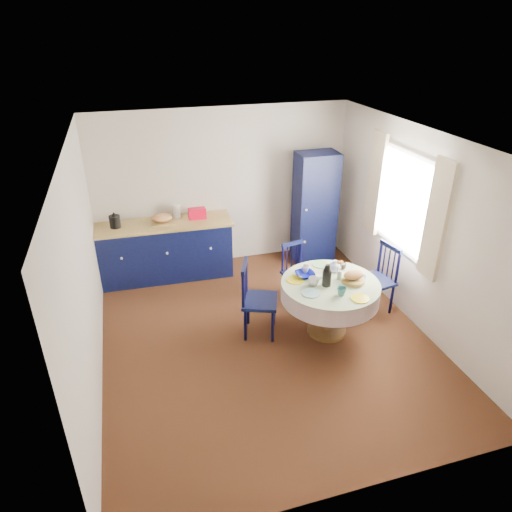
{
  "coord_description": "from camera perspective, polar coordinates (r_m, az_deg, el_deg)",
  "views": [
    {
      "loc": [
        -1.44,
        -4.46,
        3.61
      ],
      "look_at": [
        -0.07,
        0.2,
        1.08
      ],
      "focal_mm": 32.0,
      "sensor_mm": 36.0,
      "label": 1
    }
  ],
  "objects": [
    {
      "name": "pantry_cabinet",
      "position": [
        7.43,
        7.34,
        5.91
      ],
      "size": [
        0.64,
        0.48,
        1.82
      ],
      "rotation": [
        0.0,
        0.0,
        -0.01
      ],
      "color": "black",
      "rests_on": "floor"
    },
    {
      "name": "mug_b",
      "position": [
        5.43,
        10.61,
        -4.36
      ],
      "size": [
        0.11,
        0.11,
        0.1
      ],
      "primitive_type": "imported",
      "color": "#306A68",
      "rests_on": "dining_table"
    },
    {
      "name": "kitchen_counter",
      "position": [
        7.16,
        -11.19,
        0.89
      ],
      "size": [
        2.06,
        0.7,
        1.15
      ],
      "rotation": [
        0.0,
        0.0,
        -0.04
      ],
      "color": "black",
      "rests_on": "floor"
    },
    {
      "name": "wall_back",
      "position": [
        7.26,
        -4.09,
        8.42
      ],
      "size": [
        4.0,
        0.02,
        2.5
      ],
      "primitive_type": "cube",
      "color": "beige",
      "rests_on": "floor"
    },
    {
      "name": "window",
      "position": [
        6.21,
        18.07,
        6.45
      ],
      "size": [
        0.1,
        1.74,
        1.45
      ],
      "color": "white",
      "rests_on": "wall_right"
    },
    {
      "name": "mug_a",
      "position": [
        5.58,
        7.18,
        -3.17
      ],
      "size": [
        0.13,
        0.13,
        0.1
      ],
      "primitive_type": "imported",
      "color": "silver",
      "rests_on": "dining_table"
    },
    {
      "name": "chair_right",
      "position": [
        6.4,
        15.04,
        -2.72
      ],
      "size": [
        0.48,
        0.5,
        0.97
      ],
      "rotation": [
        0.0,
        0.0,
        -1.39
      ],
      "color": "black",
      "rests_on": "floor"
    },
    {
      "name": "dining_table",
      "position": [
        5.75,
        9.28,
        -4.33
      ],
      "size": [
        1.22,
        1.22,
        1.01
      ],
      "color": "brown",
      "rests_on": "floor"
    },
    {
      "name": "ceiling",
      "position": [
        4.82,
        1.5,
        14.14
      ],
      "size": [
        4.5,
        4.5,
        0.0
      ],
      "primitive_type": "plane",
      "rotation": [
        3.14,
        0.0,
        0.0
      ],
      "color": "white",
      "rests_on": "wall_back"
    },
    {
      "name": "chair_far",
      "position": [
        6.51,
        5.04,
        -1.93
      ],
      "size": [
        0.45,
        0.44,
        0.84
      ],
      "rotation": [
        0.0,
        0.0,
        0.24
      ],
      "color": "black",
      "rests_on": "floor"
    },
    {
      "name": "cobalt_bowl",
      "position": [
        5.76,
        6.15,
        -2.33
      ],
      "size": [
        0.24,
        0.24,
        0.06
      ],
      "primitive_type": "imported",
      "color": "#060B71",
      "rests_on": "dining_table"
    },
    {
      "name": "chair_left",
      "position": [
        5.72,
        0.08,
        -5.38
      ],
      "size": [
        0.56,
        0.57,
        1.0
      ],
      "rotation": [
        0.0,
        0.0,
        1.2
      ],
      "color": "black",
      "rests_on": "floor"
    },
    {
      "name": "wall_left",
      "position": [
        5.08,
        -20.74,
        -2.17
      ],
      "size": [
        0.02,
        4.5,
        2.5
      ],
      "primitive_type": "cube",
      "color": "beige",
      "rests_on": "floor"
    },
    {
      "name": "floor",
      "position": [
        5.92,
        1.21,
        -10.15
      ],
      "size": [
        4.5,
        4.5,
        0.0
      ],
      "primitive_type": "plane",
      "color": "black",
      "rests_on": "ground"
    },
    {
      "name": "wall_right",
      "position": [
        6.11,
        19.56,
        3.07
      ],
      "size": [
        0.02,
        4.5,
        2.5
      ],
      "primitive_type": "cube",
      "color": "beige",
      "rests_on": "floor"
    },
    {
      "name": "mug_c",
      "position": [
        5.99,
        10.66,
        -1.26
      ],
      "size": [
        0.12,
        0.12,
        0.09
      ],
      "primitive_type": "imported",
      "color": "black",
      "rests_on": "dining_table"
    },
    {
      "name": "mug_d",
      "position": [
        5.84,
        6.15,
        -1.63
      ],
      "size": [
        0.11,
        0.11,
        0.1
      ],
      "primitive_type": "imported",
      "color": "silver",
      "rests_on": "dining_table"
    }
  ]
}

